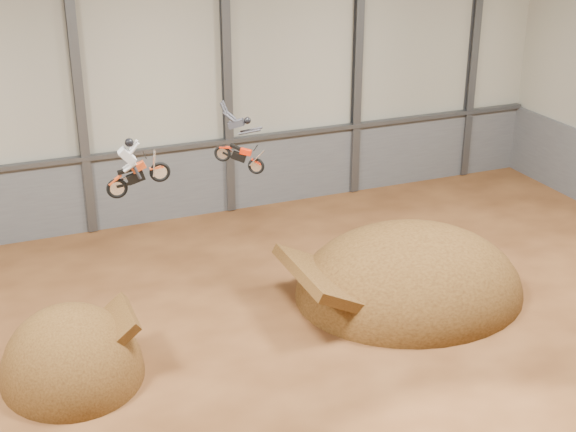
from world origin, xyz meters
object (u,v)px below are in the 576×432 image
object	(u,v)px
fmx_rider_b	(236,139)
fmx_rider_a	(140,161)
landing_ramp	(409,293)
takeoff_ramp	(73,375)

from	to	relation	value
fmx_rider_b	fmx_rider_a	bearing A→B (deg)	-129.41
landing_ramp	fmx_rider_b	xyz separation A→B (m)	(-6.59, 1.03, 6.79)
fmx_rider_a	fmx_rider_b	bearing A→B (deg)	24.40
fmx_rider_a	fmx_rider_b	world-z (taller)	fmx_rider_b
takeoff_ramp	landing_ramp	xyz separation A→B (m)	(12.98, 0.71, 0.00)
landing_ramp	fmx_rider_b	world-z (taller)	fmx_rider_b
landing_ramp	fmx_rider_a	xyz separation A→B (m)	(-10.17, -0.20, 6.84)
landing_ramp	fmx_rider_b	bearing A→B (deg)	171.13
landing_ramp	fmx_rider_a	world-z (taller)	fmx_rider_a
landing_ramp	fmx_rider_a	size ratio (longest dim) A/B	4.38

